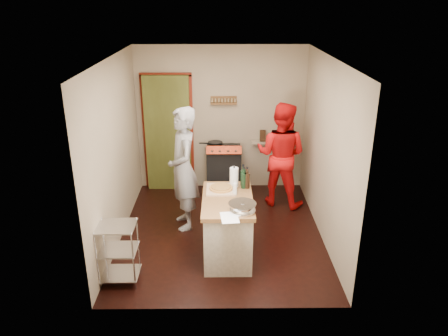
{
  "coord_description": "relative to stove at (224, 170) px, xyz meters",
  "views": [
    {
      "loc": [
        -0.01,
        -5.83,
        3.38
      ],
      "look_at": [
        0.04,
        0.0,
        1.05
      ],
      "focal_mm": 35.0,
      "sensor_mm": 36.0,
      "label": 1
    }
  ],
  "objects": [
    {
      "name": "floor",
      "position": [
        -0.05,
        -1.42,
        -0.45
      ],
      "size": [
        3.5,
        3.5,
        0.0
      ],
      "primitive_type": "plane",
      "color": "black",
      "rests_on": "ground"
    },
    {
      "name": "wire_shelving",
      "position": [
        -1.33,
        -2.62,
        -0.01
      ],
      "size": [
        0.48,
        0.4,
        0.8
      ],
      "color": "silver",
      "rests_on": "ground"
    },
    {
      "name": "right_wall",
      "position": [
        1.45,
        -1.42,
        0.85
      ],
      "size": [
        0.04,
        3.5,
        2.6
      ],
      "primitive_type": "cube",
      "color": "tan",
      "rests_on": "ground"
    },
    {
      "name": "back_wall",
      "position": [
        -0.69,
        0.36,
        0.68
      ],
      "size": [
        3.0,
        0.44,
        2.6
      ],
      "color": "tan",
      "rests_on": "ground"
    },
    {
      "name": "island",
      "position": [
        0.04,
        -2.03,
        0.01
      ],
      "size": [
        0.69,
        1.27,
        1.17
      ],
      "color": "beige",
      "rests_on": "ground"
    },
    {
      "name": "stove",
      "position": [
        0.0,
        0.0,
        0.0
      ],
      "size": [
        0.6,
        0.63,
        1.0
      ],
      "color": "black",
      "rests_on": "ground"
    },
    {
      "name": "person_stripe",
      "position": [
        -0.62,
        -1.19,
        0.5
      ],
      "size": [
        0.61,
        0.78,
        1.89
      ],
      "primitive_type": "imported",
      "rotation": [
        0.0,
        0.0,
        -1.31
      ],
      "color": "#B4B5BA",
      "rests_on": "ground"
    },
    {
      "name": "ceiling",
      "position": [
        -0.05,
        -1.42,
        2.16
      ],
      "size": [
        3.0,
        3.5,
        0.02
      ],
      "primitive_type": "cube",
      "color": "white",
      "rests_on": "back_wall"
    },
    {
      "name": "person_red",
      "position": [
        0.95,
        -0.41,
        0.44
      ],
      "size": [
        1.06,
        0.97,
        1.78
      ],
      "primitive_type": "imported",
      "rotation": [
        0.0,
        0.0,
        2.71
      ],
      "color": "red",
      "rests_on": "ground"
    },
    {
      "name": "left_wall",
      "position": [
        -1.55,
        -1.42,
        0.85
      ],
      "size": [
        0.04,
        3.5,
        2.6
      ],
      "primitive_type": "cube",
      "color": "tan",
      "rests_on": "ground"
    }
  ]
}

